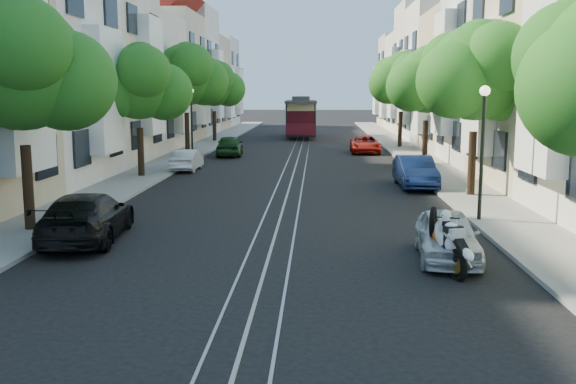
# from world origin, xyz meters

# --- Properties ---
(ground) EXTENTS (200.00, 200.00, 0.00)m
(ground) POSITION_xyz_m (0.00, 28.00, 0.00)
(ground) COLOR black
(ground) RESTS_ON ground
(sidewalk_east) EXTENTS (2.50, 80.00, 0.12)m
(sidewalk_east) POSITION_xyz_m (7.25, 28.00, 0.06)
(sidewalk_east) COLOR gray
(sidewalk_east) RESTS_ON ground
(sidewalk_west) EXTENTS (2.50, 80.00, 0.12)m
(sidewalk_west) POSITION_xyz_m (-7.25, 28.00, 0.06)
(sidewalk_west) COLOR gray
(sidewalk_west) RESTS_ON ground
(rail_left) EXTENTS (0.06, 80.00, 0.02)m
(rail_left) POSITION_xyz_m (-0.55, 28.00, 0.01)
(rail_left) COLOR gray
(rail_left) RESTS_ON ground
(rail_slot) EXTENTS (0.06, 80.00, 0.02)m
(rail_slot) POSITION_xyz_m (0.00, 28.00, 0.01)
(rail_slot) COLOR gray
(rail_slot) RESTS_ON ground
(rail_right) EXTENTS (0.06, 80.00, 0.02)m
(rail_right) POSITION_xyz_m (0.55, 28.00, 0.01)
(rail_right) COLOR gray
(rail_right) RESTS_ON ground
(lane_line) EXTENTS (0.08, 80.00, 0.01)m
(lane_line) POSITION_xyz_m (0.00, 28.00, 0.00)
(lane_line) COLOR tan
(lane_line) RESTS_ON ground
(townhouses_east) EXTENTS (7.75, 72.00, 12.00)m
(townhouses_east) POSITION_xyz_m (11.87, 27.91, 5.18)
(townhouses_east) COLOR beige
(townhouses_east) RESTS_ON ground
(townhouses_west) EXTENTS (7.75, 72.00, 11.76)m
(townhouses_west) POSITION_xyz_m (-11.87, 27.91, 5.08)
(townhouses_west) COLOR silver
(townhouses_west) RESTS_ON ground
(tree_e_b) EXTENTS (4.93, 4.08, 6.68)m
(tree_e_b) POSITION_xyz_m (7.26, 8.98, 4.73)
(tree_e_b) COLOR black
(tree_e_b) RESTS_ON ground
(tree_e_c) EXTENTS (4.84, 3.99, 6.52)m
(tree_e_c) POSITION_xyz_m (7.26, 19.98, 4.60)
(tree_e_c) COLOR black
(tree_e_c) RESTS_ON ground
(tree_e_d) EXTENTS (5.01, 4.16, 6.85)m
(tree_e_d) POSITION_xyz_m (7.26, 30.98, 4.87)
(tree_e_d) COLOR black
(tree_e_d) RESTS_ON ground
(tree_w_a) EXTENTS (4.93, 4.08, 6.68)m
(tree_w_a) POSITION_xyz_m (-7.14, 1.98, 4.73)
(tree_w_a) COLOR black
(tree_w_a) RESTS_ON ground
(tree_w_b) EXTENTS (4.72, 3.87, 6.27)m
(tree_w_b) POSITION_xyz_m (-7.14, 13.98, 4.40)
(tree_w_b) COLOR black
(tree_w_b) RESTS_ON ground
(tree_w_c) EXTENTS (5.13, 4.28, 7.09)m
(tree_w_c) POSITION_xyz_m (-7.14, 24.98, 5.07)
(tree_w_c) COLOR black
(tree_w_c) RESTS_ON ground
(tree_w_d) EXTENTS (4.84, 3.99, 6.52)m
(tree_w_d) POSITION_xyz_m (-7.14, 35.98, 4.60)
(tree_w_d) COLOR black
(tree_w_d) RESTS_ON ground
(lamp_east) EXTENTS (0.32, 0.32, 4.16)m
(lamp_east) POSITION_xyz_m (6.30, 4.00, 2.85)
(lamp_east) COLOR black
(lamp_east) RESTS_ON ground
(lamp_west) EXTENTS (0.32, 0.32, 4.16)m
(lamp_west) POSITION_xyz_m (-6.30, 22.00, 2.85)
(lamp_west) COLOR black
(lamp_west) RESTS_ON ground
(sportbike_rider) EXTENTS (0.75, 1.92, 1.50)m
(sportbike_rider) POSITION_xyz_m (4.16, -1.77, 0.83)
(sportbike_rider) COLOR black
(sportbike_rider) RESTS_ON ground
(cable_car) EXTENTS (2.88, 8.70, 3.33)m
(cable_car) POSITION_xyz_m (-0.29, 41.62, 1.97)
(cable_car) COLOR black
(cable_car) RESTS_ON ground
(parked_car_e_near) EXTENTS (1.71, 3.65, 1.21)m
(parked_car_e_near) POSITION_xyz_m (4.40, -0.49, 0.60)
(parked_car_e_near) COLOR silver
(parked_car_e_near) RESTS_ON ground
(parked_car_e_mid) EXTENTS (1.53, 4.15, 1.36)m
(parked_car_e_mid) POSITION_xyz_m (5.42, 11.55, 0.68)
(parked_car_e_mid) COLOR #0D1A41
(parked_car_e_mid) RESTS_ON ground
(parked_car_e_far) EXTENTS (1.93, 4.16, 1.15)m
(parked_car_e_far) POSITION_xyz_m (4.40, 27.07, 0.58)
(parked_car_e_far) COLOR #9C160E
(parked_car_e_far) RESTS_ON ground
(parked_car_w_near) EXTENTS (2.32, 4.82, 1.35)m
(parked_car_w_near) POSITION_xyz_m (-5.15, 1.05, 0.68)
(parked_car_w_near) COLOR black
(parked_car_w_near) RESTS_ON ground
(parked_car_w_mid) EXTENTS (1.20, 3.40, 1.12)m
(parked_car_w_mid) POSITION_xyz_m (-5.60, 16.98, 0.56)
(parked_car_w_mid) COLOR silver
(parked_car_w_mid) RESTS_ON ground
(parked_car_w_far) EXTENTS (1.83, 4.02, 1.34)m
(parked_car_w_far) POSITION_xyz_m (-4.40, 24.61, 0.67)
(parked_car_w_far) COLOR #173816
(parked_car_w_far) RESTS_ON ground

